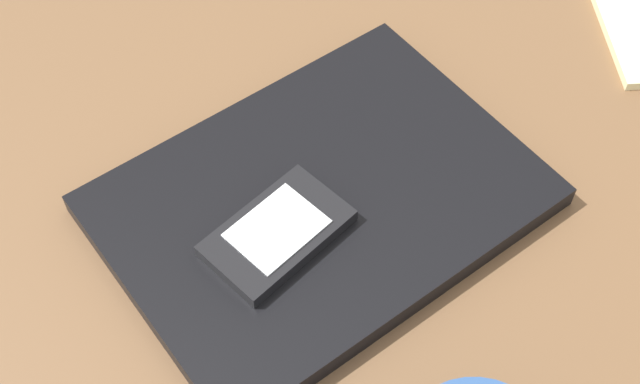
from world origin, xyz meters
TOP-DOWN VIEW (x-y plane):
  - desk_surface at (0.00, 0.00)cm, footprint 120.00×80.00cm
  - laptop_closed at (-5.40, 1.80)cm, footprint 34.00×26.72cm
  - cell_phone_on_laptop at (-0.82, 3.77)cm, footprint 11.60×8.84cm

SIDE VIEW (x-z plane):
  - desk_surface at x=0.00cm, z-range 0.00..3.00cm
  - laptop_closed at x=-5.40cm, z-range 3.00..4.88cm
  - cell_phone_on_laptop at x=-0.82cm, z-range 4.84..6.08cm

